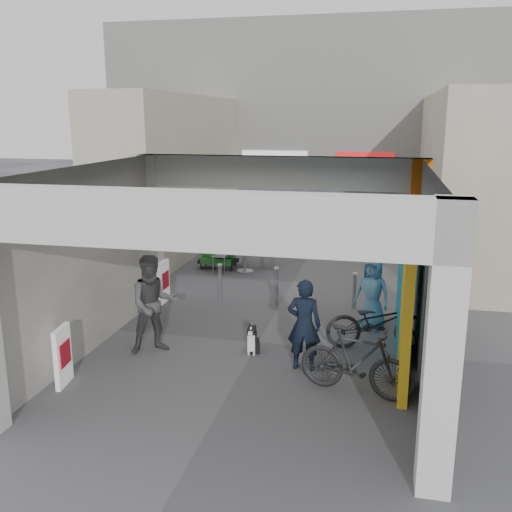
% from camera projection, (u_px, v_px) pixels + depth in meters
% --- Properties ---
extents(ground, '(90.00, 90.00, 0.00)m').
position_uv_depth(ground, '(258.00, 342.00, 11.23)').
color(ground, '#55555A').
rests_on(ground, ground).
extents(arcade_canopy, '(6.40, 6.45, 6.40)m').
position_uv_depth(arcade_canopy, '(279.00, 238.00, 9.79)').
color(arcade_canopy, silver).
rests_on(arcade_canopy, ground).
extents(far_building, '(18.00, 4.08, 8.00)m').
position_uv_depth(far_building, '(331.00, 125.00, 23.55)').
color(far_building, silver).
rests_on(far_building, ground).
extents(plaza_bldg_left, '(2.00, 9.00, 5.00)m').
position_uv_depth(plaza_bldg_left, '(174.00, 174.00, 18.71)').
color(plaza_bldg_left, '#B7B097').
rests_on(plaza_bldg_left, ground).
extents(plaza_bldg_right, '(2.00, 9.00, 5.00)m').
position_uv_depth(plaza_bldg_right, '(462.00, 181.00, 16.79)').
color(plaza_bldg_right, '#B7B097').
rests_on(plaza_bldg_right, ground).
extents(bollard_left, '(0.09, 0.09, 0.89)m').
position_uv_depth(bollard_left, '(220.00, 283.00, 13.71)').
color(bollard_left, '#93969B').
rests_on(bollard_left, ground).
extents(bollard_center, '(0.09, 0.09, 0.90)m').
position_uv_depth(bollard_center, '(276.00, 287.00, 13.38)').
color(bollard_center, '#93969B').
rests_on(bollard_center, ground).
extents(bollard_right, '(0.09, 0.09, 0.83)m').
position_uv_depth(bollard_right, '(354.00, 291.00, 13.17)').
color(bollard_right, '#93969B').
rests_on(bollard_right, ground).
extents(advert_board_near, '(0.16, 0.56, 1.00)m').
position_uv_depth(advert_board_near, '(63.00, 356.00, 9.35)').
color(advert_board_near, silver).
rests_on(advert_board_near, ground).
extents(advert_board_far, '(0.10, 0.55, 1.00)m').
position_uv_depth(advert_board_far, '(164.00, 282.00, 13.58)').
color(advert_board_far, silver).
rests_on(advert_board_far, ground).
extents(cafe_set, '(1.64, 1.32, 0.99)m').
position_uv_depth(cafe_set, '(243.00, 257.00, 16.66)').
color(cafe_set, '#9C9CA1').
rests_on(cafe_set, ground).
extents(produce_stand, '(1.10, 0.60, 0.73)m').
position_uv_depth(produce_stand, '(218.00, 259.00, 16.66)').
color(produce_stand, black).
rests_on(produce_stand, ground).
extents(crate_stack, '(0.54, 0.48, 0.56)m').
position_uv_depth(crate_stack, '(330.00, 242.00, 18.95)').
color(crate_stack, '#1A5B1A').
rests_on(crate_stack, ground).
extents(border_collie, '(0.22, 0.43, 0.60)m').
position_uv_depth(border_collie, '(253.00, 341.00, 10.68)').
color(border_collie, black).
rests_on(border_collie, ground).
extents(man_with_dog, '(0.61, 0.40, 1.64)m').
position_uv_depth(man_with_dog, '(304.00, 325.00, 9.87)').
color(man_with_dog, black).
rests_on(man_with_dog, ground).
extents(man_back_turned, '(1.15, 1.09, 1.87)m').
position_uv_depth(man_back_turned, '(153.00, 304.00, 10.60)').
color(man_back_turned, '#3F3F42').
rests_on(man_back_turned, ground).
extents(man_elderly, '(0.88, 0.73, 1.53)m').
position_uv_depth(man_elderly, '(372.00, 293.00, 11.82)').
color(man_elderly, '#6195BE').
rests_on(man_elderly, ground).
extents(man_crates, '(1.08, 0.63, 1.72)m').
position_uv_depth(man_crates, '(297.00, 226.00, 18.59)').
color(man_crates, black).
rests_on(man_crates, ground).
extents(bicycle_front, '(2.07, 1.08, 1.03)m').
position_uv_depth(bicycle_front, '(378.00, 322.00, 10.85)').
color(bicycle_front, black).
rests_on(bicycle_front, ground).
extents(bicycle_rear, '(1.93, 0.95, 1.12)m').
position_uv_depth(bicycle_rear, '(356.00, 361.00, 9.02)').
color(bicycle_rear, black).
rests_on(bicycle_rear, ground).
extents(white_van, '(4.11, 2.83, 1.30)m').
position_uv_depth(white_van, '(377.00, 217.00, 21.46)').
color(white_van, white).
rests_on(white_van, ground).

